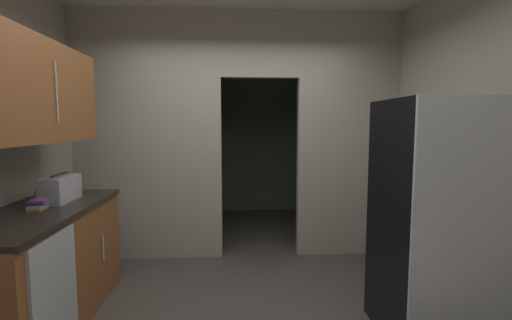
# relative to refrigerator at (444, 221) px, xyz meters

# --- Properties ---
(kitchen_partition) EXTENTS (3.75, 0.12, 2.84)m
(kitchen_partition) POSITION_rel_refrigerator_xyz_m (-1.50, 1.75, 0.63)
(kitchen_partition) COLOR #ADA899
(kitchen_partition) RESTS_ON ground
(adjoining_room_shell) EXTENTS (3.75, 2.35, 2.84)m
(adjoining_room_shell) POSITION_rel_refrigerator_xyz_m (-1.45, 3.41, 0.55)
(adjoining_room_shell) COLOR slate
(adjoining_room_shell) RESTS_ON ground
(refrigerator) EXTENTS (0.85, 0.78, 1.74)m
(refrigerator) POSITION_rel_refrigerator_xyz_m (0.00, 0.00, 0.00)
(refrigerator) COLOR black
(refrigerator) RESTS_ON ground
(lower_cabinet_run) EXTENTS (0.67, 1.69, 0.92)m
(lower_cabinet_run) POSITION_rel_refrigerator_xyz_m (-2.98, 0.30, -0.41)
(lower_cabinet_run) COLOR brown
(lower_cabinet_run) RESTS_ON ground
(dishwasher) EXTENTS (0.02, 0.56, 0.86)m
(dishwasher) POSITION_rel_refrigerator_xyz_m (-2.66, -0.17, -0.44)
(dishwasher) COLOR #B7BABC
(dishwasher) RESTS_ON ground
(upper_cabinet_counterside) EXTENTS (0.36, 1.52, 0.75)m
(upper_cabinet_counterside) POSITION_rel_refrigerator_xyz_m (-2.98, 0.30, 0.93)
(upper_cabinet_counterside) COLOR brown
(boombox) EXTENTS (0.19, 0.41, 0.24)m
(boombox) POSITION_rel_refrigerator_xyz_m (-2.96, 0.60, 0.16)
(boombox) COLOR #B2B2B7
(boombox) RESTS_ON lower_cabinet_run
(book_stack) EXTENTS (0.14, 0.17, 0.09)m
(book_stack) POSITION_rel_refrigerator_xyz_m (-2.97, 0.27, 0.10)
(book_stack) COLOR gold
(book_stack) RESTS_ON lower_cabinet_run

